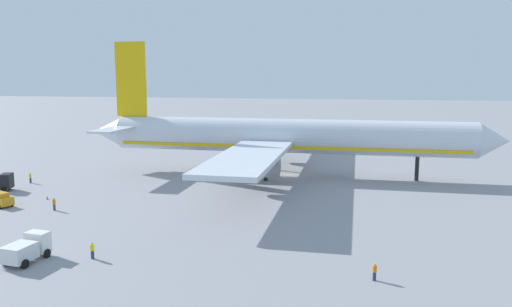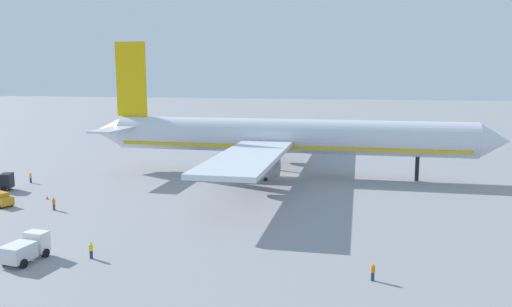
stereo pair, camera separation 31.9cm
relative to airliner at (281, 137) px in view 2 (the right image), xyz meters
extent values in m
plane|color=gray|center=(1.42, -0.03, -7.18)|extent=(600.00, 600.00, 0.00)
cylinder|color=silver|center=(1.42, -0.03, 0.20)|extent=(64.75, 6.69, 6.19)
cone|color=silver|center=(36.24, 0.24, 0.20)|extent=(5.00, 6.10, 6.06)
cone|color=silver|center=(-34.03, -0.31, 0.20)|extent=(6.23, 5.93, 5.88)
cube|color=#E5B20C|center=(-28.93, -0.27, 10.33)|extent=(6.00, 0.55, 14.08)
cube|color=silver|center=(-29.49, 6.32, 1.43)|extent=(4.49, 11.36, 0.36)
cube|color=silver|center=(-29.38, -6.86, 1.43)|extent=(4.49, 11.36, 0.36)
cube|color=silver|center=(-1.97, 18.88, -0.73)|extent=(9.25, 31.76, 0.70)
cylinder|color=slate|center=(-0.93, 14.14, -3.06)|extent=(5.26, 4.01, 3.97)
cube|color=silver|center=(-1.67, -19.00, -0.73)|extent=(9.25, 31.76, 0.70)
cylinder|color=slate|center=(-0.71, -14.23, -2.86)|extent=(5.65, 3.61, 3.56)
cylinder|color=black|center=(24.06, 0.15, -5.04)|extent=(0.70, 0.70, 4.29)
cylinder|color=black|center=(-1.86, 5.04, -5.04)|extent=(0.70, 0.70, 4.29)
cylinder|color=black|center=(-1.78, -5.15, -5.04)|extent=(0.70, 0.70, 4.29)
cube|color=#E5B20C|center=(1.42, -0.03, -1.50)|extent=(62.16, 6.36, 0.50)
cube|color=white|center=(-17.56, -45.96, -5.68)|extent=(2.40, 1.63, 2.10)
cube|color=silver|center=(-17.81, -48.48, -5.94)|extent=(2.55, 3.12, 1.59)
cube|color=black|center=(-17.51, -45.47, -5.15)|extent=(1.90, 0.27, 0.93)
cylinder|color=black|center=(-18.70, -45.99, -6.73)|extent=(0.39, 0.93, 0.90)
cylinder|color=black|center=(-16.44, -46.22, -6.73)|extent=(0.39, 0.93, 0.90)
cylinder|color=black|center=(-19.00, -48.97, -6.73)|extent=(0.39, 0.93, 0.90)
cylinder|color=black|center=(-16.75, -49.20, -6.73)|extent=(0.39, 0.93, 0.90)
cube|color=black|center=(-40.80, -21.28, -5.57)|extent=(2.20, 2.69, 2.33)
cube|color=black|center=(-40.29, -21.10, -4.99)|extent=(0.71, 1.86, 1.02)
cylinder|color=black|center=(-41.32, -20.23, -6.73)|extent=(0.95, 0.58, 0.90)
cylinder|color=black|center=(-40.57, -22.42, -6.73)|extent=(0.95, 0.58, 0.90)
cylinder|color=black|center=(-33.59, -29.42, -6.86)|extent=(0.68, 0.43, 0.64)
cylinder|color=black|center=(-36.26, -28.42, -6.86)|extent=(0.68, 0.43, 0.64)
cylinder|color=#3F3F47|center=(-26.39, -30.16, -6.75)|extent=(0.36, 0.36, 0.87)
cylinder|color=orange|center=(-26.39, -30.16, -5.98)|extent=(0.45, 0.45, 0.65)
sphere|color=tan|center=(-26.39, -30.16, -5.54)|extent=(0.24, 0.24, 0.24)
cylinder|color=navy|center=(-11.75, -45.53, -6.75)|extent=(0.36, 0.36, 0.86)
cylinder|color=yellow|center=(-11.75, -45.53, -6.00)|extent=(0.45, 0.45, 0.64)
sphere|color=beige|center=(-11.75, -45.53, -5.57)|extent=(0.23, 0.23, 0.23)
cylinder|color=navy|center=(-40.86, -15.44, -6.74)|extent=(0.41, 0.41, 0.89)
cylinder|color=yellow|center=(-40.86, -15.44, -5.96)|extent=(0.51, 0.51, 0.66)
sphere|color=tan|center=(-40.86, -15.44, -5.51)|extent=(0.24, 0.24, 0.24)
cylinder|color=navy|center=(15.89, -45.13, -6.78)|extent=(0.37, 0.37, 0.80)
cylinder|color=orange|center=(15.89, -45.13, -6.08)|extent=(0.46, 0.46, 0.60)
sphere|color=tan|center=(15.89, -45.13, -5.68)|extent=(0.22, 0.22, 0.22)
cone|color=orange|center=(33.80, 40.89, -6.91)|extent=(0.36, 0.36, 0.55)
cone|color=orange|center=(-39.44, 37.63, -6.91)|extent=(0.36, 0.36, 0.55)
cone|color=orange|center=(-36.88, 31.20, -6.91)|extent=(0.36, 0.36, 0.55)
cone|color=orange|center=(-35.43, 28.76, -6.91)|extent=(0.36, 0.36, 0.55)
cone|color=orange|center=(-31.10, -24.95, -6.91)|extent=(0.36, 0.36, 0.55)
camera|label=1|loc=(14.27, -88.72, 11.09)|focal=34.81mm
camera|label=2|loc=(14.58, -88.66, 11.09)|focal=34.81mm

